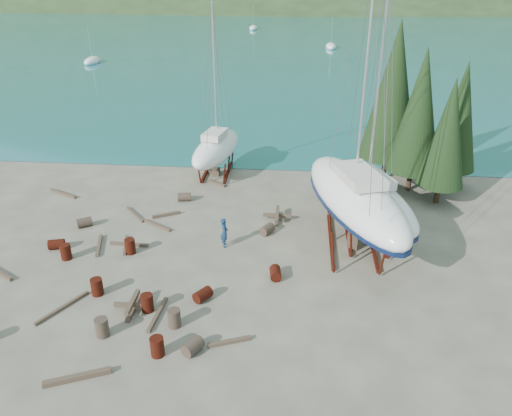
# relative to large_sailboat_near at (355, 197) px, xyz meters

# --- Properties ---
(ground) EXTENTS (600.00, 600.00, 0.00)m
(ground) POSITION_rel_large_sailboat_near_xyz_m (-7.78, -3.92, -2.93)
(ground) COLOR #595446
(ground) RESTS_ON ground
(cypress_near_right) EXTENTS (3.60, 3.60, 10.00)m
(cypress_near_right) POSITION_rel_large_sailboat_near_xyz_m (4.72, 8.08, 2.86)
(cypress_near_right) COLOR black
(cypress_near_right) RESTS_ON ground
(cypress_mid_right) EXTENTS (3.06, 3.06, 8.50)m
(cypress_mid_right) POSITION_rel_large_sailboat_near_xyz_m (6.22, 6.08, 1.99)
(cypress_mid_right) COLOR black
(cypress_mid_right) RESTS_ON ground
(cypress_back_left) EXTENTS (4.14, 4.14, 11.50)m
(cypress_back_left) POSITION_rel_large_sailboat_near_xyz_m (3.22, 10.08, 3.73)
(cypress_back_left) COLOR black
(cypress_back_left) RESTS_ON ground
(cypress_far_right) EXTENTS (3.24, 3.24, 9.00)m
(cypress_far_right) POSITION_rel_large_sailboat_near_xyz_m (7.72, 9.08, 2.28)
(cypress_far_right) COLOR black
(cypress_far_right) RESTS_ON ground
(moored_boat_left) EXTENTS (2.00, 5.00, 6.05)m
(moored_boat_left) POSITION_rel_large_sailboat_near_xyz_m (-37.78, 56.08, -2.55)
(moored_boat_left) COLOR white
(moored_boat_left) RESTS_ON ground
(moored_boat_mid) EXTENTS (2.00, 5.00, 6.05)m
(moored_boat_mid) POSITION_rel_large_sailboat_near_xyz_m (2.22, 76.08, -2.55)
(moored_boat_mid) COLOR white
(moored_boat_mid) RESTS_ON ground
(moored_boat_far) EXTENTS (2.00, 5.00, 6.05)m
(moored_boat_far) POSITION_rel_large_sailboat_near_xyz_m (-15.78, 106.08, -2.55)
(moored_boat_far) COLOR white
(moored_boat_far) RESTS_ON ground
(large_sailboat_near) EXTENTS (6.83, 12.03, 18.21)m
(large_sailboat_near) POSITION_rel_large_sailboat_near_xyz_m (0.00, 0.00, 0.00)
(large_sailboat_near) COLOR white
(large_sailboat_near) RESTS_ON ground
(large_sailboat_far) EXTENTS (6.26, 10.12, 15.46)m
(large_sailboat_far) POSITION_rel_large_sailboat_near_xyz_m (0.86, 1.09, -0.40)
(large_sailboat_far) COLOR white
(large_sailboat_far) RESTS_ON ground
(small_sailboat_shore) EXTENTS (3.91, 8.12, 12.45)m
(small_sailboat_shore) POSITION_rel_large_sailboat_near_xyz_m (-9.54, 10.06, -0.88)
(small_sailboat_shore) COLOR white
(small_sailboat_shore) RESTS_ON ground
(worker) EXTENTS (0.55, 0.72, 1.77)m
(worker) POSITION_rel_large_sailboat_near_xyz_m (-7.31, -1.01, -2.05)
(worker) COLOR #112B4E
(worker) RESTS_ON ground
(drum_1) EXTENTS (0.95, 1.05, 0.58)m
(drum_1) POSITION_rel_large_sailboat_near_xyz_m (-7.35, -9.86, -2.64)
(drum_1) COLOR #2D2823
(drum_1) RESTS_ON ground
(drum_2) EXTENTS (1.01, 0.81, 0.58)m
(drum_2) POSITION_rel_large_sailboat_near_xyz_m (-16.84, -2.18, -2.64)
(drum_2) COLOR #51150D
(drum_2) RESTS_ON ground
(drum_6) EXTENTS (0.69, 0.95, 0.58)m
(drum_6) POSITION_rel_large_sailboat_near_xyz_m (-4.21, -4.03, -2.64)
(drum_6) COLOR #51150D
(drum_6) RESTS_ON ground
(drum_7) EXTENTS (0.58, 0.58, 0.88)m
(drum_7) POSITION_rel_large_sailboat_near_xyz_m (-8.79, -10.16, -2.49)
(drum_7) COLOR #51150D
(drum_7) RESTS_ON ground
(drum_8) EXTENTS (0.58, 0.58, 0.88)m
(drum_8) POSITION_rel_large_sailboat_near_xyz_m (-15.82, -3.18, -2.49)
(drum_8) COLOR #51150D
(drum_8) RESTS_ON ground
(drum_9) EXTENTS (0.97, 0.73, 0.58)m
(drum_9) POSITION_rel_large_sailboat_near_xyz_m (-10.98, 4.84, -2.64)
(drum_9) COLOR #2D2823
(drum_9) RESTS_ON ground
(drum_10) EXTENTS (0.58, 0.58, 0.88)m
(drum_10) POSITION_rel_large_sailboat_near_xyz_m (-10.04, -7.29, -2.49)
(drum_10) COLOR #51150D
(drum_10) RESTS_ON ground
(drum_11) EXTENTS (0.96, 1.05, 0.58)m
(drum_11) POSITION_rel_large_sailboat_near_xyz_m (-4.98, 0.69, -2.64)
(drum_11) COLOR #2D2823
(drum_11) RESTS_ON ground
(drum_12) EXTENTS (0.98, 1.05, 0.58)m
(drum_12) POSITION_rel_large_sailboat_near_xyz_m (-7.61, -6.23, -2.64)
(drum_12) COLOR #51150D
(drum_12) RESTS_ON ground
(drum_13) EXTENTS (0.58, 0.58, 0.88)m
(drum_13) POSITION_rel_large_sailboat_near_xyz_m (-12.87, -6.24, -2.49)
(drum_13) COLOR #51150D
(drum_13) RESTS_ON ground
(drum_14) EXTENTS (0.58, 0.58, 0.88)m
(drum_14) POSITION_rel_large_sailboat_near_xyz_m (-12.48, -2.27, -2.49)
(drum_14) COLOR #51150D
(drum_14) RESTS_ON ground
(drum_15) EXTENTS (1.05, 0.97, 0.58)m
(drum_15) POSITION_rel_large_sailboat_near_xyz_m (-16.33, 0.57, -2.64)
(drum_15) COLOR #2D2823
(drum_15) RESTS_ON ground
(drum_16) EXTENTS (0.58, 0.58, 0.88)m
(drum_16) POSITION_rel_large_sailboat_near_xyz_m (-11.51, -9.19, -2.49)
(drum_16) COLOR #2D2823
(drum_16) RESTS_ON ground
(drum_17) EXTENTS (0.58, 0.58, 0.88)m
(drum_17) POSITION_rel_large_sailboat_near_xyz_m (-8.52, -8.27, -2.49)
(drum_17) COLOR #2D2823
(drum_17) RESTS_ON ground
(timber_2) EXTENTS (2.39, 1.32, 0.19)m
(timber_2) POSITION_rel_large_sailboat_near_xyz_m (-19.77, 5.06, -2.84)
(timber_2) COLOR brown
(timber_2) RESTS_ON ground
(timber_3) EXTENTS (1.55, 2.70, 0.15)m
(timber_3) POSITION_rel_large_sailboat_near_xyz_m (-14.11, -7.54, -2.86)
(timber_3) COLOR brown
(timber_3) RESTS_ON ground
(timber_4) EXTENTS (2.27, 0.27, 0.17)m
(timber_4) POSITION_rel_large_sailboat_near_xyz_m (-12.83, -1.48, -2.85)
(timber_4) COLOR brown
(timber_4) RESTS_ON ground
(timber_5) EXTENTS (0.34, 2.52, 0.16)m
(timber_5) POSITION_rel_large_sailboat_near_xyz_m (-9.48, -7.65, -2.85)
(timber_5) COLOR brown
(timber_5) RESTS_ON ground
(timber_6) EXTENTS (1.42, 1.08, 0.19)m
(timber_6) POSITION_rel_large_sailboat_near_xyz_m (-9.17, 7.81, -2.84)
(timber_6) COLOR brown
(timber_6) RESTS_ON ground
(timber_7) EXTENTS (1.81, 0.84, 0.17)m
(timber_7) POSITION_rel_large_sailboat_near_xyz_m (-5.91, -9.19, -2.85)
(timber_7) COLOR brown
(timber_7) RESTS_ON ground
(timber_8) EXTENTS (1.72, 1.03, 0.19)m
(timber_8) POSITION_rel_large_sailboat_near_xyz_m (-11.64, 2.44, -2.84)
(timber_8) COLOR brown
(timber_8) RESTS_ON ground
(timber_9) EXTENTS (1.60, 1.52, 0.15)m
(timber_9) POSITION_rel_large_sailboat_near_xyz_m (-10.17, 10.08, -2.86)
(timber_9) COLOR brown
(timber_9) RESTS_ON ground
(timber_10) EXTENTS (2.10, 1.37, 0.16)m
(timber_10) POSITION_rel_large_sailboat_near_xyz_m (-11.88, 0.98, -2.85)
(timber_10) COLOR brown
(timber_10) RESTS_ON ground
(timber_11) EXTENTS (0.68, 2.14, 0.15)m
(timber_11) POSITION_rel_large_sailboat_near_xyz_m (-13.01, -1.57, -2.86)
(timber_11) COLOR brown
(timber_11) RESTS_ON ground
(timber_12) EXTENTS (0.81, 2.37, 0.17)m
(timber_12) POSITION_rel_large_sailboat_near_xyz_m (-14.53, -1.75, -2.85)
(timber_12) COLOR brown
(timber_12) RESTS_ON ground
(timber_15) EXTENTS (1.74, 2.00, 0.15)m
(timber_15) POSITION_rel_large_sailboat_near_xyz_m (-13.70, 2.35, -2.86)
(timber_15) COLOR brown
(timber_15) RESTS_ON ground
(timber_16) EXTENTS (2.45, 1.22, 0.23)m
(timber_16) POSITION_rel_large_sailboat_near_xyz_m (-11.57, -11.79, -2.82)
(timber_16) COLOR brown
(timber_16) RESTS_ON ground
(timber_pile_fore) EXTENTS (1.80, 1.80, 0.60)m
(timber_pile_fore) POSITION_rel_large_sailboat_near_xyz_m (-10.72, -7.37, -2.63)
(timber_pile_fore) COLOR brown
(timber_pile_fore) RESTS_ON ground
(timber_pile_aft) EXTENTS (1.80, 1.80, 0.60)m
(timber_pile_aft) POSITION_rel_large_sailboat_near_xyz_m (-4.46, 2.57, -2.63)
(timber_pile_aft) COLOR brown
(timber_pile_aft) RESTS_ON ground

